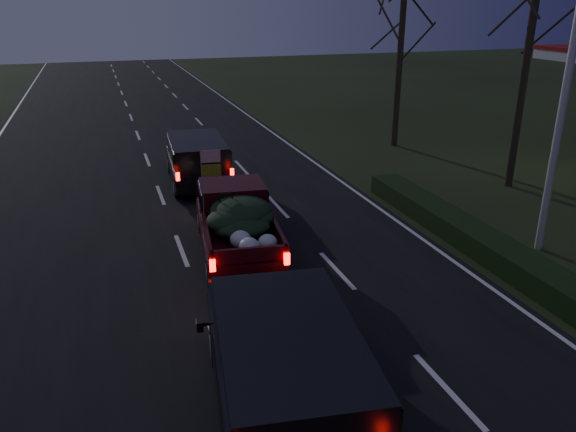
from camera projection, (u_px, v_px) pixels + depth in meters
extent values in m
plane|color=black|center=(219.00, 351.00, 11.12)|extent=(120.00, 120.00, 0.00)
cube|color=black|center=(219.00, 350.00, 11.11)|extent=(14.00, 120.00, 0.02)
cube|color=black|center=(466.00, 233.00, 15.98)|extent=(1.00, 10.00, 0.60)
cylinder|color=silver|center=(566.00, 85.00, 14.09)|extent=(0.20, 0.20, 9.00)
cylinder|color=black|center=(525.00, 69.00, 19.50)|extent=(0.28, 0.28, 8.50)
cylinder|color=black|center=(399.00, 70.00, 25.66)|extent=(0.28, 0.28, 7.00)
cube|color=#3A070F|center=(237.00, 232.00, 15.30)|extent=(2.45, 4.95, 0.52)
cube|color=#3A070F|center=(232.00, 198.00, 15.83)|extent=(1.93, 1.72, 0.86)
cube|color=black|center=(232.00, 194.00, 15.79)|extent=(2.01, 1.64, 0.52)
cube|color=#3A070F|center=(242.00, 241.00, 14.07)|extent=(2.06, 2.85, 0.06)
ellipsoid|color=black|center=(241.00, 218.00, 14.36)|extent=(1.71, 1.88, 0.57)
cylinder|color=gray|center=(202.00, 186.00, 14.64)|extent=(0.03, 0.03, 1.91)
cube|color=red|center=(211.00, 156.00, 14.41)|extent=(0.49, 0.08, 0.32)
cube|color=gold|center=(211.00, 171.00, 14.54)|extent=(0.49, 0.08, 0.32)
cube|color=black|center=(197.00, 166.00, 21.19)|extent=(2.31, 4.98, 0.61)
cube|color=black|center=(197.00, 150.00, 20.72)|extent=(2.11, 3.65, 0.81)
cube|color=black|center=(197.00, 148.00, 20.69)|extent=(2.20, 3.56, 0.49)
cube|color=black|center=(285.00, 384.00, 9.08)|extent=(2.91, 5.55, 0.66)
cube|color=black|center=(288.00, 354.00, 8.56)|extent=(2.58, 4.11, 0.88)
cube|color=black|center=(288.00, 349.00, 8.53)|extent=(2.68, 4.02, 0.53)
cube|color=black|center=(200.00, 324.00, 9.60)|extent=(0.14, 0.26, 0.18)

